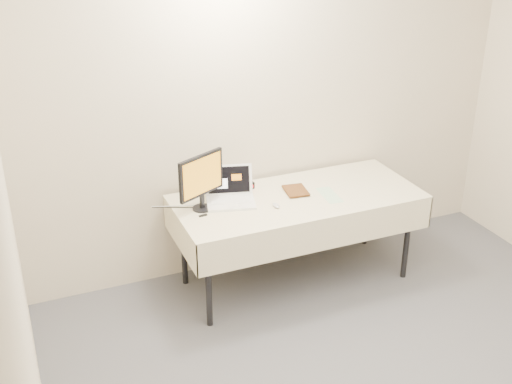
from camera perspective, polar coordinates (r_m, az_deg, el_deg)
name	(u,v)px	position (r m, az deg, el deg)	size (l,w,h in m)	color
back_wall	(274,101)	(4.98, 1.58, 8.11)	(4.00, 0.10, 2.70)	beige
table	(297,203)	(4.84, 3.70, -1.02)	(1.86, 0.81, 0.74)	black
laptop	(230,193)	(4.72, -2.32, -0.11)	(0.42, 0.39, 0.24)	white
monitor	(201,178)	(4.52, -4.90, 1.25)	(0.37, 0.20, 0.42)	black
book	(286,180)	(4.81, 2.66, 1.06)	(0.16, 0.02, 0.22)	brown
alarm_clock	(246,187)	(4.90, -0.87, 0.48)	(0.14, 0.09, 0.05)	black
clicker	(276,205)	(4.64, 1.78, -1.20)	(0.04, 0.09, 0.02)	silver
paper_form	(329,195)	(4.85, 6.54, -0.26)	(0.11, 0.29, 0.00)	#B9E6B7
usb_dongle	(203,215)	(4.52, -4.73, -2.09)	(0.06, 0.02, 0.01)	black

